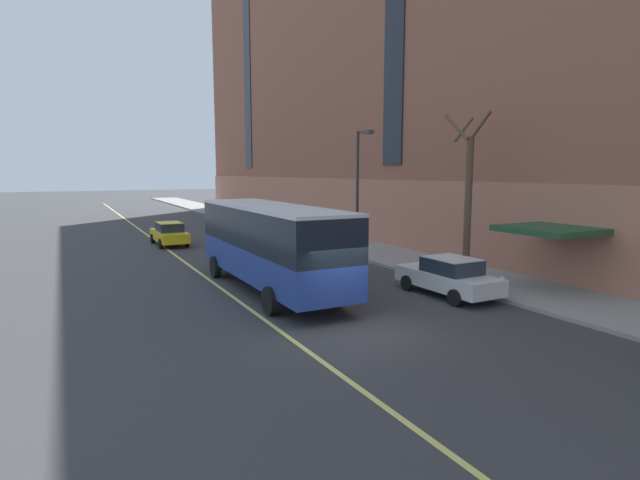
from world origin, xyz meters
TOP-DOWN VIEW (x-y plane):
  - ground_plane at (0.00, 0.00)m, footprint 260.00×260.00m
  - sidewalk at (8.95, 3.00)m, footprint 4.41×160.00m
  - city_bus at (-0.40, 6.04)m, footprint 2.90×10.87m
  - parked_car_white_2 at (5.62, 2.07)m, footprint 2.05×4.56m
  - taxi_cab at (-1.58, 21.47)m, footprint 1.96×4.77m
  - street_tree_mid_block at (9.08, 4.78)m, footprint 1.70×1.75m
  - street_lamp at (7.34, 11.61)m, footprint 0.36×1.48m
  - fire_hydrant at (7.24, 0.84)m, footprint 0.42×0.24m
  - lane_centerline at (-2.10, 3.00)m, footprint 0.16×140.00m

SIDE VIEW (x-z plane):
  - ground_plane at x=0.00m, z-range 0.00..0.00m
  - lane_centerline at x=-2.10m, z-range 0.00..0.01m
  - sidewalk at x=8.95m, z-range 0.00..0.15m
  - fire_hydrant at x=7.24m, z-range 0.13..0.85m
  - taxi_cab at x=-1.58m, z-range 0.00..1.56m
  - parked_car_white_2 at x=5.62m, z-range 0.00..1.56m
  - city_bus at x=-0.40m, z-range 0.29..3.86m
  - street_tree_mid_block at x=9.08m, z-range 0.08..7.63m
  - street_lamp at x=7.34m, z-range 0.93..8.01m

